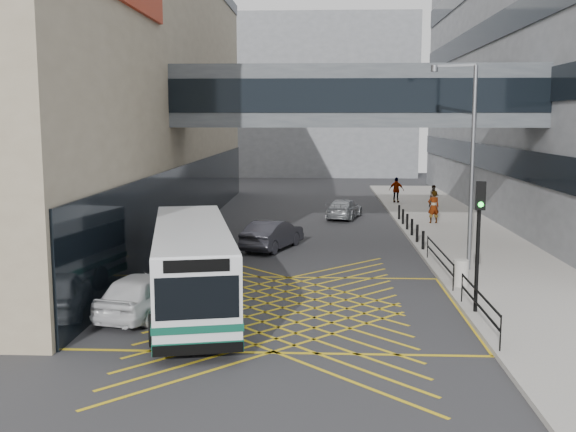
# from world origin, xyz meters

# --- Properties ---
(ground) EXTENTS (120.00, 120.00, 0.00)m
(ground) POSITION_xyz_m (0.00, 0.00, 0.00)
(ground) COLOR #333335
(building_far) EXTENTS (28.00, 16.00, 18.00)m
(building_far) POSITION_xyz_m (-2.00, 60.00, 9.00)
(building_far) COLOR slate
(building_far) RESTS_ON ground
(skybridge) EXTENTS (20.00, 4.10, 3.00)m
(skybridge) POSITION_xyz_m (3.00, 12.00, 7.50)
(skybridge) COLOR #494F54
(skybridge) RESTS_ON ground
(pavement) EXTENTS (6.00, 54.00, 0.16)m
(pavement) POSITION_xyz_m (9.00, 15.00, 0.08)
(pavement) COLOR #A8A39A
(pavement) RESTS_ON ground
(box_junction) EXTENTS (12.00, 9.00, 0.01)m
(box_junction) POSITION_xyz_m (0.00, 0.00, 0.00)
(box_junction) COLOR gold
(box_junction) RESTS_ON ground
(bus) EXTENTS (4.55, 10.67, 2.92)m
(bus) POSITION_xyz_m (-3.00, -0.46, 1.56)
(bus) COLOR silver
(bus) RESTS_ON ground
(car_white) EXTENTS (2.85, 5.00, 1.50)m
(car_white) POSITION_xyz_m (-4.50, -1.07, 0.75)
(car_white) COLOR white
(car_white) RESTS_ON ground
(car_dark) EXTENTS (3.36, 5.02, 1.46)m
(car_dark) POSITION_xyz_m (-1.07, 10.57, 0.73)
(car_dark) COLOR #232228
(car_dark) RESTS_ON ground
(car_silver) EXTENTS (2.81, 4.60, 1.33)m
(car_silver) POSITION_xyz_m (2.83, 21.24, 0.67)
(car_silver) COLOR #93979B
(car_silver) RESTS_ON ground
(traffic_light) EXTENTS (0.32, 0.50, 4.28)m
(traffic_light) POSITION_xyz_m (6.34, -0.80, 2.95)
(traffic_light) COLOR black
(traffic_light) RESTS_ON pavement
(street_lamp) EXTENTS (1.85, 0.95, 8.44)m
(street_lamp) POSITION_xyz_m (7.31, 5.71, 4.97)
(street_lamp) COLOR slate
(street_lamp) RESTS_ON pavement
(litter_bin) EXTENTS (0.57, 0.57, 0.99)m
(litter_bin) POSITION_xyz_m (6.57, 2.78, 0.66)
(litter_bin) COLOR #ADA89E
(litter_bin) RESTS_ON pavement
(kerb_railings) EXTENTS (0.05, 12.54, 1.00)m
(kerb_railings) POSITION_xyz_m (6.15, 1.78, 0.88)
(kerb_railings) COLOR black
(kerb_railings) RESTS_ON pavement
(bollards) EXTENTS (0.14, 10.14, 0.90)m
(bollards) POSITION_xyz_m (6.25, 15.00, 0.61)
(bollards) COLOR black
(bollards) RESTS_ON pavement
(pedestrian_a) EXTENTS (0.89, 0.72, 1.97)m
(pedestrian_a) POSITION_xyz_m (8.13, 18.52, 1.15)
(pedestrian_a) COLOR gray
(pedestrian_a) RESTS_ON pavement
(pedestrian_b) EXTENTS (0.86, 0.66, 1.56)m
(pedestrian_b) POSITION_xyz_m (9.45, 26.25, 0.94)
(pedestrian_b) COLOR gray
(pedestrian_b) RESTS_ON pavement
(pedestrian_c) EXTENTS (1.24, 0.89, 1.90)m
(pedestrian_c) POSITION_xyz_m (7.04, 28.72, 1.11)
(pedestrian_c) COLOR gray
(pedestrian_c) RESTS_ON pavement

